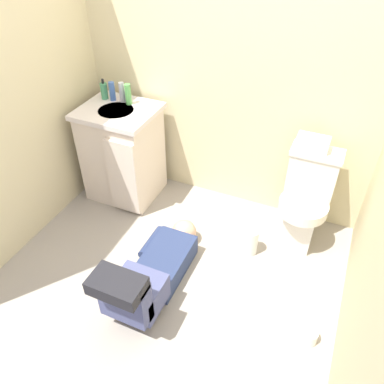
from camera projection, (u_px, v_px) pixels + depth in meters
The scene contains 13 objects.
ground_plane at pixel (171, 275), 2.81m from camera, with size 2.82×3.02×0.04m, color gray.
wall_back at pixel (229, 60), 2.80m from camera, with size 2.48×0.08×2.40m, color beige.
toilet at pixel (305, 200), 2.87m from camera, with size 0.36×0.46×0.75m.
vanity_cabinet at pixel (123, 153), 3.27m from camera, with size 0.60×0.53×0.82m.
faucet at pixel (126, 96), 3.10m from camera, with size 0.02×0.02×0.10m, color silver.
person_plumber at pixel (151, 273), 2.58m from camera, with size 0.39×1.06×0.52m.
tissue_box at pixel (313, 143), 2.67m from camera, with size 0.22×0.11×0.10m, color silver.
soap_dispenser at pixel (104, 91), 3.13m from camera, with size 0.06×0.06×0.17m.
bottle_blue at pixel (112, 91), 3.10m from camera, with size 0.05×0.05×0.15m, color #446CBE.
bottle_clear at pixel (122, 92), 3.08m from camera, with size 0.04×0.04×0.16m, color silver.
bottle_green at pixel (128, 94), 3.04m from camera, with size 0.05×0.05×0.17m, color #509E4D.
paper_towel_roll at pixel (250, 241), 2.89m from camera, with size 0.11×0.11×0.22m, color white.
toilet_paper_roll at pixel (308, 336), 2.36m from camera, with size 0.11×0.11×0.10m, color white.
Camera 1 is at (0.87, -1.60, 2.21)m, focal length 36.30 mm.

